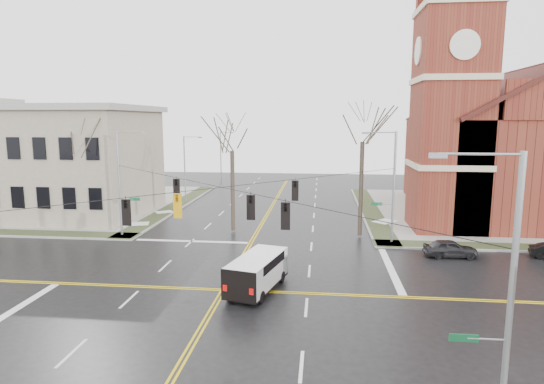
# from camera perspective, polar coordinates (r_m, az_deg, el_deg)

# --- Properties ---
(ground) EXTENTS (120.00, 120.00, 0.00)m
(ground) POSITION_cam_1_polar(r_m,az_deg,el_deg) (27.86, -6.10, -12.12)
(ground) COLOR black
(ground) RESTS_ON ground
(sidewalks) EXTENTS (80.00, 80.00, 0.17)m
(sidewalks) POSITION_cam_1_polar(r_m,az_deg,el_deg) (27.84, -6.10, -11.98)
(sidewalks) COLOR gray
(sidewalks) RESTS_ON ground
(road_markings) EXTENTS (100.00, 100.00, 0.01)m
(road_markings) POSITION_cam_1_polar(r_m,az_deg,el_deg) (27.86, -6.10, -12.11)
(road_markings) COLOR gold
(road_markings) RESTS_ON ground
(church) EXTENTS (24.28, 27.48, 27.50)m
(church) POSITION_cam_1_polar(r_m,az_deg,el_deg) (53.68, 27.22, 6.35)
(church) COLOR maroon
(church) RESTS_ON ground
(civic_building_a) EXTENTS (18.00, 14.00, 11.00)m
(civic_building_a) POSITION_cam_1_polar(r_m,az_deg,el_deg) (53.33, -25.12, 3.32)
(civic_building_a) COLOR gray
(civic_building_a) RESTS_ON ground
(signal_pole_ne) EXTENTS (2.75, 0.22, 9.00)m
(signal_pole_ne) POSITION_cam_1_polar(r_m,az_deg,el_deg) (37.64, 14.79, 0.98)
(signal_pole_ne) COLOR gray
(signal_pole_ne) RESTS_ON ground
(signal_pole_nw) EXTENTS (2.75, 0.22, 9.00)m
(signal_pole_nw) POSITION_cam_1_polar(r_m,az_deg,el_deg) (40.91, -18.39, 1.45)
(signal_pole_nw) COLOR gray
(signal_pole_nw) RESTS_ON ground
(signal_pole_se) EXTENTS (2.75, 0.22, 9.00)m
(signal_pole_se) POSITION_cam_1_polar(r_m,az_deg,el_deg) (15.81, 27.27, -10.78)
(signal_pole_se) COLOR gray
(signal_pole_se) RESTS_ON ground
(span_wires) EXTENTS (23.02, 23.02, 0.03)m
(span_wires) POSITION_cam_1_polar(r_m,az_deg,el_deg) (26.27, -6.32, 0.59)
(span_wires) COLOR black
(span_wires) RESTS_ON ground
(traffic_signals) EXTENTS (8.21, 8.26, 1.30)m
(traffic_signals) POSITION_cam_1_polar(r_m,az_deg,el_deg) (25.75, -6.62, -1.28)
(traffic_signals) COLOR black
(traffic_signals) RESTS_ON ground
(streetlight_north_a) EXTENTS (2.30, 0.20, 8.00)m
(streetlight_north_a) POSITION_cam_1_polar(r_m,az_deg,el_deg) (56.08, -10.76, 3.20)
(streetlight_north_a) COLOR gray
(streetlight_north_a) RESTS_ON ground
(streetlight_north_b) EXTENTS (2.30, 0.20, 8.00)m
(streetlight_north_b) POSITION_cam_1_polar(r_m,az_deg,el_deg) (75.36, -6.34, 4.77)
(streetlight_north_b) COLOR gray
(streetlight_north_b) RESTS_ON ground
(cargo_van) EXTENTS (3.34, 5.71, 2.05)m
(cargo_van) POSITION_cam_1_polar(r_m,az_deg,el_deg) (27.47, -1.71, -9.70)
(cargo_van) COLOR white
(cargo_van) RESTS_ON ground
(parked_car_a) EXTENTS (3.85, 1.60, 1.30)m
(parked_car_a) POSITION_cam_1_polar(r_m,az_deg,el_deg) (36.24, 21.47, -6.60)
(parked_car_a) COLOR black
(parked_car_a) RESTS_ON ground
(tree_nw_far) EXTENTS (4.00, 4.00, 10.51)m
(tree_nw_far) POSITION_cam_1_polar(r_m,az_deg,el_deg) (44.26, -22.10, 5.26)
(tree_nw_far) COLOR #32291F
(tree_nw_far) RESTS_ON ground
(tree_nw_near) EXTENTS (4.00, 4.00, 10.77)m
(tree_nw_near) POSITION_cam_1_polar(r_m,az_deg,el_deg) (40.25, -5.04, 5.84)
(tree_nw_near) COLOR #32291F
(tree_nw_near) RESTS_ON ground
(tree_ne) EXTENTS (4.00, 4.00, 12.09)m
(tree_ne) POSITION_cam_1_polar(r_m,az_deg,el_deg) (39.07, 11.31, 6.98)
(tree_ne) COLOR #32291F
(tree_ne) RESTS_ON ground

